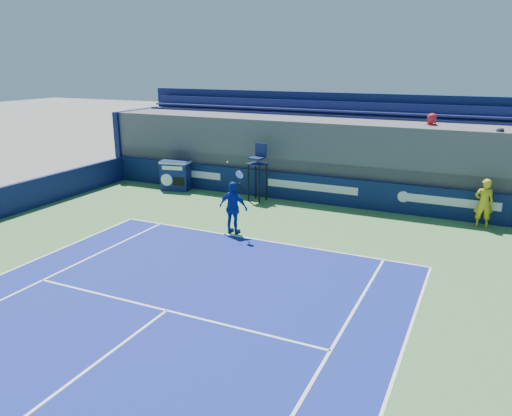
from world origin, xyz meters
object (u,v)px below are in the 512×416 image
at_px(match_clock, 176,175).
at_px(tennis_player, 233,208).
at_px(ball_person, 484,203).
at_px(umpire_chair, 258,166).

bearing_deg(match_clock, tennis_player, -39.06).
height_order(ball_person, tennis_player, tennis_player).
distance_m(match_clock, umpire_chair, 4.34).
distance_m(ball_person, match_clock, 13.17).
bearing_deg(tennis_player, match_clock, 140.94).
bearing_deg(umpire_chair, tennis_player, -76.22).
distance_m(umpire_chair, tennis_player, 4.42).
bearing_deg(match_clock, umpire_chair, -0.78).
xyz_separation_m(ball_person, match_clock, (-13.17, -0.12, -0.17)).
bearing_deg(ball_person, tennis_player, 21.75).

